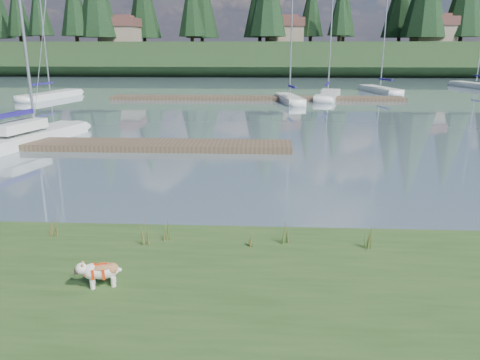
{
  "coord_description": "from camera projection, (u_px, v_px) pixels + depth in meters",
  "views": [
    {
      "loc": [
        2.74,
        -12.24,
        4.61
      ],
      "look_at": [
        2.12,
        -0.5,
        1.24
      ],
      "focal_mm": 35.0,
      "sensor_mm": 36.0,
      "label": 1
    }
  ],
  "objects": [
    {
      "name": "dock_near",
      "position": [
        121.0,
        145.0,
        21.96
      ],
      "size": [
        16.0,
        2.0,
        0.3
      ],
      "primitive_type": "cube",
      "color": "#4C3D2C",
      "rests_on": "ground"
    },
    {
      "name": "sailboat_bg_3",
      "position": [
        329.0,
        94.0,
        43.58
      ],
      "size": [
        3.55,
        8.84,
        12.67
      ],
      "rotation": [
        0.0,
        0.0,
        1.35
      ],
      "color": "white",
      "rests_on": "ground"
    },
    {
      "name": "sailboat_bg_2",
      "position": [
        288.0,
        98.0,
        40.3
      ],
      "size": [
        2.47,
        7.03,
        10.48
      ],
      "rotation": [
        0.0,
        0.0,
        1.74
      ],
      "color": "white",
      "rests_on": "ground"
    },
    {
      "name": "house_1",
      "position": [
        285.0,
        30.0,
        79.0
      ],
      "size": [
        6.3,
        5.3,
        4.65
      ],
      "color": "gray",
      "rests_on": "ridge"
    },
    {
      "name": "house_0",
      "position": [
        120.0,
        30.0,
        79.45
      ],
      "size": [
        6.3,
        5.3,
        4.65
      ],
      "color": "gray",
      "rests_on": "ridge"
    },
    {
      "name": "conifer_1",
      "position": [
        17.0,
        6.0,
        80.22
      ],
      "size": [
        4.4,
        4.4,
        11.3
      ],
      "color": "#382619",
      "rests_on": "ridge"
    },
    {
      "name": "bank",
      "position": [
        87.0,
        339.0,
        7.35
      ],
      "size": [
        60.0,
        9.0,
        0.35
      ],
      "primitive_type": "cube",
      "color": "#2E4C1E",
      "rests_on": "ground"
    },
    {
      "name": "weed_1",
      "position": [
        167.0,
        231.0,
        10.67
      ],
      "size": [
        0.17,
        0.14,
        0.51
      ],
      "color": "#475B23",
      "rests_on": "bank"
    },
    {
      "name": "conifer_5",
      "position": [
        341.0,
        7.0,
        76.62
      ],
      "size": [
        3.96,
        3.96,
        10.35
      ],
      "color": "#382619",
      "rests_on": "ridge"
    },
    {
      "name": "ground",
      "position": [
        234.0,
        100.0,
        41.96
      ],
      "size": [
        200.0,
        200.0,
        0.0
      ],
      "primitive_type": "plane",
      "color": "slate",
      "rests_on": "ground"
    },
    {
      "name": "weed_4",
      "position": [
        253.0,
        240.0,
        10.28
      ],
      "size": [
        0.17,
        0.14,
        0.39
      ],
      "color": "#475B23",
      "rests_on": "bank"
    },
    {
      "name": "conifer_3",
      "position": [
        191.0,
        3.0,
        79.55
      ],
      "size": [
        4.84,
        4.84,
        12.25
      ],
      "color": "#382619",
      "rests_on": "ridge"
    },
    {
      "name": "bulldog",
      "position": [
        101.0,
        270.0,
        8.57
      ],
      "size": [
        0.82,
        0.47,
        0.49
      ],
      "rotation": [
        0.0,
        0.0,
        3.43
      ],
      "color": "silver",
      "rests_on": "bank"
    },
    {
      "name": "ridge",
      "position": [
        250.0,
        59.0,
        82.55
      ],
      "size": [
        200.0,
        20.0,
        5.0
      ],
      "primitive_type": "cube",
      "color": "#1D3118",
      "rests_on": "ground"
    },
    {
      "name": "sailboat_main",
      "position": [
        35.0,
        133.0,
        23.35
      ],
      "size": [
        3.74,
        8.78,
        12.44
      ],
      "rotation": [
        0.0,
        0.0,
        1.33
      ],
      "color": "white",
      "rests_on": "ground"
    },
    {
      "name": "sailboat_bg_4",
      "position": [
        377.0,
        89.0,
        48.82
      ],
      "size": [
        3.28,
        8.13,
        11.77
      ],
      "rotation": [
        0.0,
        0.0,
        1.79
      ],
      "color": "white",
      "rests_on": "ground"
    },
    {
      "name": "mud_lip",
      "position": [
        152.0,
        236.0,
        11.6
      ],
      "size": [
        60.0,
        0.5,
        0.14
      ],
      "primitive_type": "cube",
      "color": "#33281C",
      "rests_on": "ground"
    },
    {
      "name": "weed_5",
      "position": [
        369.0,
        235.0,
        10.17
      ],
      "size": [
        0.17,
        0.14,
        0.72
      ],
      "color": "#475B23",
      "rests_on": "bank"
    },
    {
      "name": "sailboat_bg_5",
      "position": [
        472.0,
        85.0,
        54.22
      ],
      "size": [
        3.7,
        8.73,
        12.18
      ],
      "rotation": [
        0.0,
        0.0,
        1.81
      ],
      "color": "white",
      "rests_on": "ground"
    },
    {
      "name": "house_2",
      "position": [
        434.0,
        29.0,
        75.87
      ],
      "size": [
        6.3,
        5.3,
        4.65
      ],
      "color": "gray",
      "rests_on": "ridge"
    },
    {
      "name": "weed_3",
      "position": [
        54.0,
        227.0,
        10.83
      ],
      "size": [
        0.17,
        0.14,
        0.57
      ],
      "color": "#475B23",
      "rests_on": "bank"
    },
    {
      "name": "dock_far",
      "position": [
        256.0,
        98.0,
        41.81
      ],
      "size": [
        26.0,
        2.2,
        0.3
      ],
      "primitive_type": "cube",
      "color": "#4C3D2C",
      "rests_on": "ground"
    },
    {
      "name": "sailboat_bg_0",
      "position": [
        56.0,
        94.0,
        43.55
      ],
      "size": [
        3.46,
        8.6,
        12.19
      ],
      "rotation": [
        0.0,
        0.0,
        1.35
      ],
      "color": "white",
      "rests_on": "ground"
    },
    {
      "name": "weed_2",
      "position": [
        284.0,
        233.0,
        10.45
      ],
      "size": [
        0.17,
        0.14,
        0.57
      ],
      "color": "#475B23",
      "rests_on": "bank"
    },
    {
      "name": "weed_0",
      "position": [
        145.0,
        233.0,
        10.32
      ],
      "size": [
        0.17,
        0.14,
        0.68
      ],
      "color": "#475B23",
      "rests_on": "bank"
    }
  ]
}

